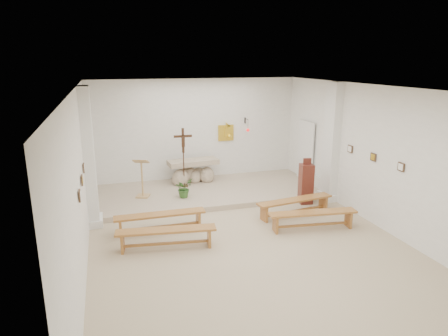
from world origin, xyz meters
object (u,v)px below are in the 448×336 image
object	(u,v)px
donation_pedestal	(306,183)
bench_left_second	(166,234)
lectern	(142,178)
crucifix_stand	(183,153)
bench_right_front	(295,203)
altar	(193,173)
bench_left_front	(160,218)
bench_right_second	(313,216)

from	to	relation	value
donation_pedestal	bench_left_second	world-z (taller)	donation_pedestal
lectern	donation_pedestal	world-z (taller)	donation_pedestal
crucifix_stand	bench_left_second	world-z (taller)	crucifix_stand
bench_right_front	crucifix_stand	bearing A→B (deg)	121.85
altar	bench_left_front	bearing A→B (deg)	-120.46
bench_left_front	bench_left_second	size ratio (longest dim) A/B	0.99
crucifix_stand	donation_pedestal	size ratio (longest dim) A/B	1.39
bench_left_second	bench_right_second	distance (m)	3.63
donation_pedestal	lectern	bearing A→B (deg)	170.79
donation_pedestal	bench_left_front	world-z (taller)	donation_pedestal
lectern	bench_right_front	size ratio (longest dim) A/B	0.54
bench_left_front	bench_right_second	world-z (taller)	same
lectern	crucifix_stand	world-z (taller)	crucifix_stand
lectern	bench_left_second	world-z (taller)	lectern
donation_pedestal	bench_right_front	world-z (taller)	donation_pedestal
bench_right_front	donation_pedestal	bearing A→B (deg)	39.35
donation_pedestal	bench_left_second	distance (m)	4.73
crucifix_stand	bench_left_second	xyz separation A→B (m)	(-1.18, -3.92, -0.89)
bench_left_front	lectern	bearing A→B (deg)	95.26
bench_left_second	lectern	bearing A→B (deg)	101.25
lectern	bench_right_second	size ratio (longest dim) A/B	0.54
bench_left_front	bench_right_second	size ratio (longest dim) A/B	0.99
bench_left_front	crucifix_stand	bearing A→B (deg)	68.50
crucifix_stand	donation_pedestal	world-z (taller)	crucifix_stand
lectern	crucifix_stand	size ratio (longest dim) A/B	0.64
lectern	bench_right_second	world-z (taller)	lectern
lectern	bench_left_front	size ratio (longest dim) A/B	0.54
altar	bench_right_second	bearing A→B (deg)	-69.39
bench_left_front	bench_right_second	xyz separation A→B (m)	(3.63, -0.97, 0.00)
bench_right_front	bench_left_second	bearing A→B (deg)	-172.85
donation_pedestal	bench_right_second	size ratio (longest dim) A/B	0.61
altar	lectern	size ratio (longest dim) A/B	1.40
bench_right_front	bench_right_second	xyz separation A→B (m)	(-0.00, -0.97, 0.00)
bench_right_second	altar	bearing A→B (deg)	123.15
bench_left_front	bench_right_front	xyz separation A→B (m)	(3.63, 0.00, 0.00)
bench_left_second	bench_right_second	size ratio (longest dim) A/B	1.00
bench_left_second	crucifix_stand	bearing A→B (deg)	81.03
bench_left_front	bench_left_second	bearing A→B (deg)	-89.64
crucifix_stand	bench_right_second	bearing A→B (deg)	-55.84
altar	bench_left_front	xyz separation A→B (m)	(-1.54, -3.30, -0.12)
crucifix_stand	bench_right_second	xyz separation A→B (m)	(2.45, -3.92, -0.89)
bench_left_front	bench_right_front	world-z (taller)	same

